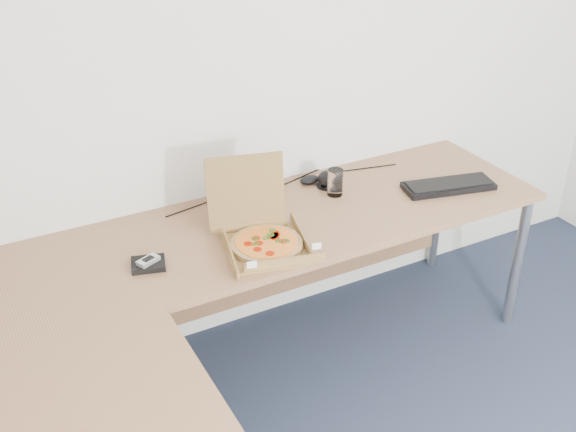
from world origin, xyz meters
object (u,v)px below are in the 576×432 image
drinking_glass (335,182)px  wallet (148,264)px  pizza_box (264,238)px  keyboard (448,186)px  desk (235,308)px

drinking_glass → wallet: 0.94m
pizza_box → wallet: pizza_box is taller
pizza_box → wallet: size_ratio=2.92×
drinking_glass → keyboard: bearing=-21.6°
desk → wallet: size_ratio=19.96×
drinking_glass → pizza_box: bearing=-152.5°
drinking_glass → desk: bearing=-144.4°
desk → pizza_box: bearing=47.4°
desk → keyboard: size_ratio=6.03×
desk → drinking_glass: 0.90m
desk → drinking_glass: (0.73, 0.52, 0.09)m
desk → wallet: wallet is taller
desk → pizza_box: 0.38m
keyboard → wallet: size_ratio=3.31×
drinking_glass → keyboard: drinking_glass is taller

